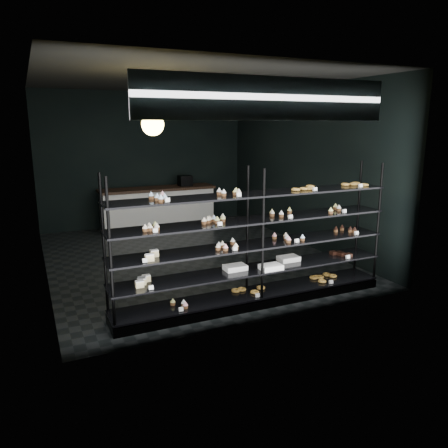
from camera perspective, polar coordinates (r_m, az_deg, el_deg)
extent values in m
cube|color=black|center=(8.32, -4.68, -4.22)|extent=(5.00, 6.00, 0.01)
cube|color=black|center=(7.98, -5.13, 18.21)|extent=(5.00, 6.00, 0.01)
cube|color=black|center=(10.86, -10.30, 8.25)|extent=(5.00, 0.01, 3.20)
cube|color=black|center=(5.29, 6.15, 3.51)|extent=(5.00, 0.01, 3.20)
cube|color=black|center=(7.54, -23.16, 5.38)|extent=(0.01, 6.00, 3.20)
cube|color=black|center=(9.14, 10.15, 7.39)|extent=(0.01, 6.00, 3.20)
cube|color=black|center=(6.23, 3.91, -9.75)|extent=(4.00, 0.50, 0.12)
cylinder|color=black|center=(5.10, -14.59, -4.31)|extent=(0.04, 0.04, 1.85)
cylinder|color=black|center=(5.52, -15.41, -3.04)|extent=(0.04, 0.04, 1.85)
cylinder|color=black|center=(5.75, 5.10, -1.98)|extent=(0.04, 0.04, 1.85)
cylinder|color=black|center=(6.12, 3.07, -1.01)|extent=(0.04, 0.04, 1.85)
cylinder|color=black|center=(6.91, 19.46, -0.12)|extent=(0.04, 0.04, 1.85)
cylinder|color=black|center=(7.23, 17.07, 0.61)|extent=(0.04, 0.04, 1.85)
cube|color=black|center=(6.20, 3.93, -8.98)|extent=(4.00, 0.50, 0.03)
cube|color=black|center=(6.07, 3.98, -5.92)|extent=(4.00, 0.50, 0.02)
cube|color=black|center=(5.97, 4.03, -2.74)|extent=(4.00, 0.50, 0.02)
cube|color=black|center=(5.88, 4.08, 0.54)|extent=(4.00, 0.50, 0.02)
cube|color=black|center=(5.82, 4.14, 3.91)|extent=(4.00, 0.50, 0.02)
cube|color=white|center=(5.15, -7.65, 3.06)|extent=(0.06, 0.04, 0.06)
cube|color=white|center=(5.51, 2.19, 3.82)|extent=(0.06, 0.04, 0.06)
cube|color=white|center=(6.09, 11.66, 4.44)|extent=(0.05, 0.04, 0.06)
cube|color=white|center=(6.61, 17.56, 4.77)|extent=(0.06, 0.04, 0.06)
cube|color=white|center=(5.17, -9.49, -0.92)|extent=(0.06, 0.04, 0.06)
cube|color=white|center=(5.46, -0.41, 0.00)|extent=(0.05, 0.04, 0.06)
cube|color=white|center=(5.95, 8.71, 0.94)|extent=(0.05, 0.04, 0.06)
cube|color=white|center=(6.47, 15.25, 1.59)|extent=(0.06, 0.04, 0.06)
cube|color=white|center=(5.26, -9.85, -4.68)|extent=(0.06, 0.04, 0.06)
cube|color=white|center=(5.63, 1.34, -3.29)|extent=(0.06, 0.04, 0.06)
cube|color=white|center=(6.07, 9.17, -2.24)|extent=(0.05, 0.04, 0.06)
cube|color=white|center=(6.71, 16.79, -1.17)|extent=(0.06, 0.04, 0.06)
cube|color=white|center=(5.37, -10.00, -8.28)|extent=(0.06, 0.04, 0.06)
cube|color=white|center=(6.73, 15.88, -4.16)|extent=(0.06, 0.04, 0.06)
cube|color=white|center=(5.61, -5.65, -11.04)|extent=(0.06, 0.04, 0.06)
cube|color=white|center=(6.02, 4.51, -9.27)|extent=(0.05, 0.04, 0.06)
cube|color=white|center=(6.67, 13.92, -7.35)|extent=(0.06, 0.04, 0.06)
cube|color=#0D1A44|center=(5.30, 6.01, 16.00)|extent=(3.20, 0.04, 0.45)
cube|color=white|center=(5.28, 6.13, 16.01)|extent=(3.30, 0.02, 0.50)
cylinder|color=black|center=(6.40, -9.45, 16.67)|extent=(0.01, 0.01, 0.57)
sphere|color=#FFD159|center=(6.39, -9.29, 12.70)|extent=(0.31, 0.31, 0.31)
cube|color=silver|center=(10.57, -8.61, 1.95)|extent=(2.63, 0.60, 0.92)
cube|color=black|center=(10.49, -8.70, 4.57)|extent=(2.74, 0.65, 0.06)
cube|color=black|center=(10.68, -5.12, 5.66)|extent=(0.30, 0.30, 0.25)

